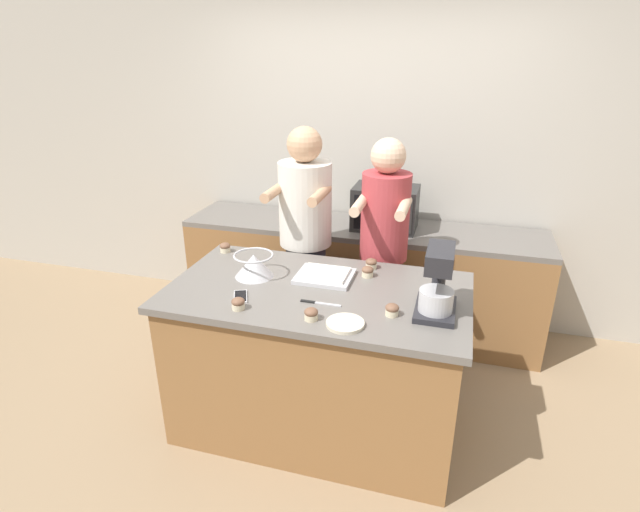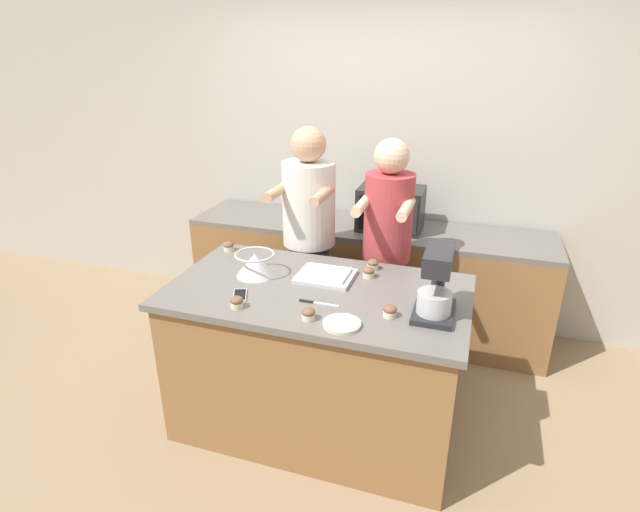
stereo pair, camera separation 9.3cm
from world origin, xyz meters
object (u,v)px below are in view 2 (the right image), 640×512
stand_mixer (436,287)px  cupcake_3 (373,264)px  cupcake_4 (308,314)px  cupcake_5 (390,311)px  knife (316,303)px  cupcake_1 (368,272)px  small_plate (342,324)px  person_right (386,257)px  cupcake_2 (237,302)px  microwave_oven (391,209)px  baking_tray (325,275)px  person_left (309,246)px  mixing_bowl (255,264)px  cupcake_0 (229,246)px  cell_phone (240,295)px

stand_mixer → cupcake_3: stand_mixer is taller
cupcake_4 → cupcake_5: (0.38, 0.15, 0.00)m
knife → cupcake_1: size_ratio=3.17×
small_plate → cupcake_4: cupcake_4 is taller
person_right → cupcake_2: 1.15m
microwave_oven → small_plate: 1.57m
cupcake_4 → baking_tray: bearing=98.2°
person_left → mixing_bowl: person_left is taller
microwave_oven → cupcake_1: 0.99m
mixing_bowl → microwave_oven: size_ratio=0.49×
cupcake_0 → cupcake_5: size_ratio=1.00×
cell_phone → cupcake_2: (0.04, -0.12, 0.03)m
person_left → cupcake_4: (0.34, -0.99, 0.06)m
mixing_bowl → cupcake_4: 0.61m
person_left → person_right: person_left is taller
person_right → knife: person_right is taller
cupcake_1 → cupcake_3: same height
cupcake_2 → cupcake_5: 0.78m
microwave_oven → cell_phone: 1.54m
microwave_oven → cupcake_1: (0.06, -0.99, -0.09)m
mixing_bowl → cupcake_1: size_ratio=3.37×
person_left → microwave_oven: (0.45, 0.57, 0.15)m
cupcake_1 → microwave_oven: bearing=93.5°
cupcake_4 → cupcake_3: bearing=76.4°
cupcake_0 → cupcake_1: size_ratio=1.00×
knife → cupcake_0: 0.94m
person_left → stand_mixer: person_left is taller
cupcake_2 → cell_phone: bearing=109.9°
cupcake_3 → cupcake_2: bearing=-128.9°
microwave_oven → cupcake_2: 1.64m
cupcake_1 → cupcake_0: bearing=173.2°
cupcake_1 → cupcake_4: 0.60m
mixing_bowl → cupcake_5: 0.88m
cupcake_3 → cupcake_5: bearing=-69.0°
baking_tray → cell_phone: bearing=-135.3°
baking_tray → stand_mixer: bearing=-20.0°
person_right → cupcake_4: (-0.19, -0.99, 0.07)m
person_left → cupcake_3: size_ratio=24.65×
baking_tray → cupcake_4: bearing=-81.8°
cell_phone → cupcake_5: bearing=2.5°
microwave_oven → cupcake_1: bearing=-86.5°
mixing_bowl → cupcake_4: bearing=-40.0°
baking_tray → cupcake_5: 0.55m
microwave_oven → cupcake_3: size_ratio=6.89×
baking_tray → cupcake_4: size_ratio=4.65×
microwave_oven → knife: microwave_oven is taller
small_plate → cupcake_5: (0.20, 0.16, 0.02)m
stand_mixer → small_plate: 0.50m
baking_tray → cupcake_3: cupcake_3 is taller
microwave_oven → cupcake_3: bearing=-86.1°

